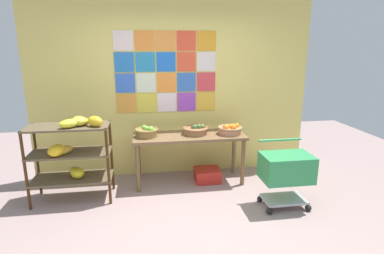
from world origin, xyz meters
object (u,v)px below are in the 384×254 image
fruit_basket_back_left (196,130)px  display_table (189,141)px  fruit_basket_centre (147,132)px  produce_crate_under_table (207,175)px  banana_shelf_unit (72,149)px  fruit_basket_right (230,129)px  shopping_cart (286,170)px

fruit_basket_back_left → display_table: bearing=-165.8°
fruit_basket_centre → produce_crate_under_table: size_ratio=0.86×
banana_shelf_unit → fruit_basket_right: size_ratio=3.22×
fruit_basket_right → display_table: bearing=175.2°
fruit_basket_centre → produce_crate_under_table: fruit_basket_centre is taller
fruit_basket_back_left → produce_crate_under_table: 0.73m
produce_crate_under_table → fruit_basket_back_left: bearing=163.6°
display_table → banana_shelf_unit: bearing=-167.6°
display_table → fruit_basket_back_left: fruit_basket_back_left is taller
display_table → fruit_basket_centre: bearing=-180.0°
fruit_basket_centre → shopping_cart: fruit_basket_centre is taller
banana_shelf_unit → fruit_basket_right: 2.20m
fruit_basket_centre → produce_crate_under_table: (0.89, -0.02, -0.71)m
fruit_basket_back_left → produce_crate_under_table: size_ratio=0.99×
shopping_cart → fruit_basket_centre: bearing=142.2°
display_table → fruit_basket_centre: 0.64m
fruit_basket_right → fruit_basket_back_left: bearing=171.3°
banana_shelf_unit → display_table: 1.62m
banana_shelf_unit → produce_crate_under_table: (1.85, 0.32, -0.61)m
fruit_basket_centre → produce_crate_under_table: 1.14m
produce_crate_under_table → display_table: bearing=174.9°
banana_shelf_unit → produce_crate_under_table: bearing=9.9°
produce_crate_under_table → shopping_cart: size_ratio=0.45×
banana_shelf_unit → fruit_basket_right: (2.18, 0.30, 0.10)m
fruit_basket_centre → fruit_basket_right: same height
fruit_basket_right → produce_crate_under_table: 0.78m
display_table → fruit_basket_right: bearing=-4.8°
banana_shelf_unit → fruit_basket_back_left: bearing=12.5°
fruit_basket_centre → shopping_cart: size_ratio=0.39×
fruit_basket_back_left → fruit_basket_right: bearing=-8.7°
display_table → shopping_cart: bearing=-41.0°
produce_crate_under_table → shopping_cart: shopping_cart is taller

